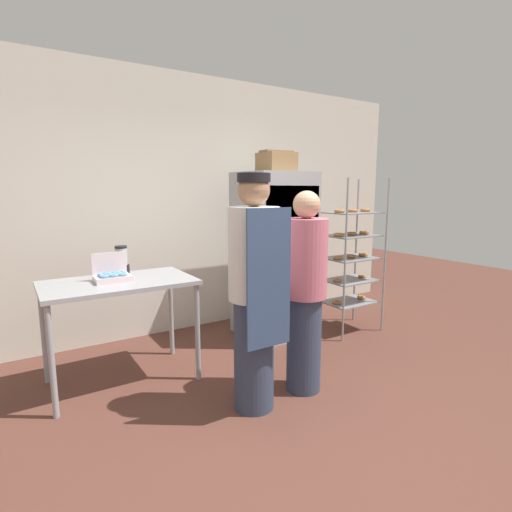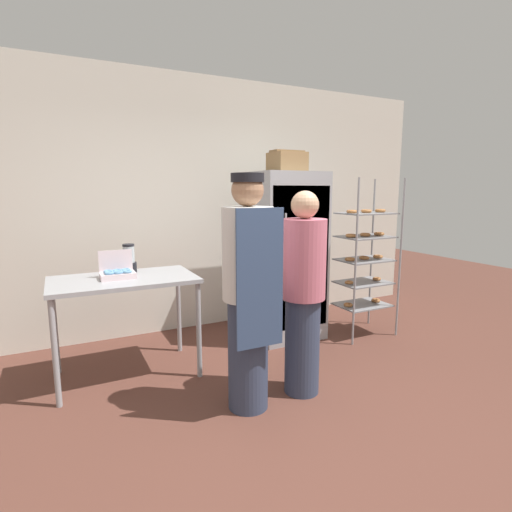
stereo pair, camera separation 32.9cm
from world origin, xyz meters
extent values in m
plane|color=brown|center=(0.00, 0.00, 0.00)|extent=(14.00, 14.00, 0.00)
cube|color=silver|center=(0.00, 2.42, 1.45)|extent=(6.40, 0.12, 2.91)
cube|color=#9EA0A5|center=(0.78, 1.65, 0.91)|extent=(0.74, 0.70, 1.82)
cube|color=gray|center=(0.78, 1.31, 0.93)|extent=(0.68, 0.02, 1.49)
cylinder|color=silver|center=(0.58, 1.28, 0.96)|extent=(0.02, 0.02, 0.90)
cylinder|color=#93969B|center=(1.28, 1.04, 0.88)|extent=(0.02, 0.02, 1.76)
cylinder|color=#93969B|center=(1.91, 1.04, 0.88)|extent=(0.02, 0.02, 1.76)
cylinder|color=#93969B|center=(1.28, 1.49, 0.88)|extent=(0.02, 0.02, 1.76)
cylinder|color=#93969B|center=(1.91, 1.49, 0.88)|extent=(0.02, 0.02, 1.76)
cube|color=gray|center=(1.60, 1.27, 0.34)|extent=(0.58, 0.41, 0.01)
torus|color=#AD6B38|center=(1.40, 1.27, 0.36)|extent=(0.10, 0.10, 0.03)
torus|color=#AD6B38|center=(1.80, 1.27, 0.36)|extent=(0.10, 0.10, 0.03)
cube|color=gray|center=(1.60, 1.27, 0.60)|extent=(0.58, 0.41, 0.01)
torus|color=#AD6B38|center=(1.40, 1.27, 0.62)|extent=(0.09, 0.09, 0.03)
torus|color=#AD6B38|center=(1.80, 1.27, 0.62)|extent=(0.09, 0.09, 0.03)
cube|color=gray|center=(1.60, 1.27, 0.86)|extent=(0.58, 0.41, 0.01)
torus|color=#AD6B38|center=(1.40, 1.27, 0.88)|extent=(0.11, 0.11, 0.03)
torus|color=#AD6B38|center=(1.60, 1.27, 0.88)|extent=(0.11, 0.11, 0.03)
torus|color=#AD6B38|center=(1.80, 1.27, 0.88)|extent=(0.11, 0.11, 0.03)
cube|color=gray|center=(1.60, 1.27, 1.12)|extent=(0.58, 0.41, 0.01)
torus|color=#AD6B38|center=(1.40, 1.27, 1.14)|extent=(0.11, 0.11, 0.03)
torus|color=#AD6B38|center=(1.60, 1.27, 1.14)|extent=(0.11, 0.11, 0.03)
torus|color=#AD6B38|center=(1.80, 1.27, 1.14)|extent=(0.11, 0.11, 0.03)
cube|color=gray|center=(1.60, 1.27, 1.38)|extent=(0.58, 0.41, 0.01)
torus|color=#AD6B38|center=(1.40, 1.27, 1.40)|extent=(0.12, 0.12, 0.04)
torus|color=#AD6B38|center=(1.60, 1.27, 1.40)|extent=(0.12, 0.12, 0.04)
torus|color=#AD6B38|center=(1.80, 1.27, 1.40)|extent=(0.12, 0.12, 0.04)
cube|color=#9EA0A5|center=(-0.97, 1.39, 0.87)|extent=(1.20, 0.72, 0.04)
cylinder|color=#9EA0A5|center=(-1.53, 1.07, 0.42)|extent=(0.04, 0.04, 0.85)
cylinder|color=#9EA0A5|center=(-0.41, 1.07, 0.42)|extent=(0.04, 0.04, 0.85)
cylinder|color=#9EA0A5|center=(-1.53, 1.70, 0.42)|extent=(0.04, 0.04, 0.85)
cylinder|color=#9EA0A5|center=(-0.41, 1.70, 0.42)|extent=(0.04, 0.04, 0.85)
cube|color=silver|center=(-1.02, 1.38, 0.91)|extent=(0.29, 0.18, 0.05)
cube|color=silver|center=(-1.02, 1.47, 1.03)|extent=(0.28, 0.01, 0.18)
torus|color=#669EC6|center=(-1.09, 1.34, 0.95)|extent=(0.08, 0.08, 0.02)
torus|color=#669EC6|center=(-1.02, 1.34, 0.95)|extent=(0.08, 0.08, 0.02)
torus|color=#669EC6|center=(-0.95, 1.34, 0.95)|extent=(0.08, 0.08, 0.02)
torus|color=#669EC6|center=(-1.09, 1.41, 0.95)|extent=(0.08, 0.08, 0.02)
torus|color=#669EC6|center=(-1.02, 1.41, 0.95)|extent=(0.08, 0.08, 0.02)
torus|color=#669EC6|center=(-0.95, 1.41, 0.95)|extent=(0.08, 0.08, 0.02)
cylinder|color=black|center=(-0.88, 1.60, 0.93)|extent=(0.13, 0.13, 0.09)
cylinder|color=#B2BCC1|center=(-0.88, 1.60, 1.05)|extent=(0.10, 0.10, 0.15)
cylinder|color=black|center=(-0.88, 1.60, 1.14)|extent=(0.10, 0.10, 0.02)
cube|color=#937047|center=(0.78, 1.60, 1.92)|extent=(0.34, 0.32, 0.20)
cube|color=olive|center=(0.78, 1.60, 2.03)|extent=(0.34, 0.17, 0.02)
cylinder|color=#333D56|center=(-0.24, 0.43, 0.42)|extent=(0.30, 0.30, 0.85)
cylinder|color=silver|center=(-0.24, 0.43, 1.18)|extent=(0.37, 0.37, 0.67)
sphere|color=#9E7051|center=(-0.24, 0.43, 1.63)|extent=(0.23, 0.23, 0.23)
cube|color=#33476B|center=(-0.24, 0.23, 1.03)|extent=(0.35, 0.02, 0.97)
cylinder|color=black|center=(-0.24, 0.43, 1.72)|extent=(0.23, 0.23, 0.06)
cylinder|color=#333D56|center=(0.25, 0.44, 0.39)|extent=(0.28, 0.28, 0.79)
cylinder|color=#C6667A|center=(0.25, 0.44, 1.10)|extent=(0.35, 0.35, 0.62)
sphere|color=tan|center=(0.25, 0.44, 1.52)|extent=(0.21, 0.21, 0.21)
camera|label=1|loc=(-1.73, -1.96, 1.63)|focal=28.00mm
camera|label=2|loc=(-1.45, -2.12, 1.63)|focal=28.00mm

